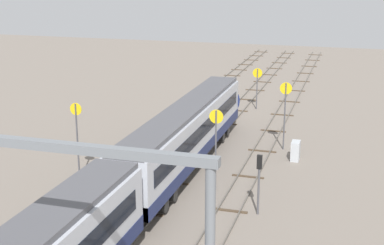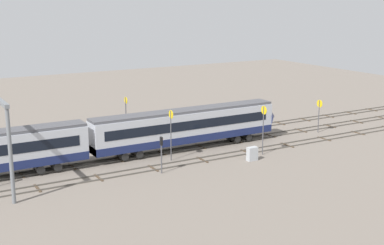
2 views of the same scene
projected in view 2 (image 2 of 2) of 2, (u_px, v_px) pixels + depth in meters
ground_plane at (181, 150)px, 64.75m from camera, size 146.67×146.67×0.00m
track_near_foreground at (202, 160)px, 60.53m from camera, size 130.67×2.40×0.16m
track_with_train at (181, 149)px, 64.73m from camera, size 130.67×2.40×0.16m
track_middle at (163, 140)px, 68.94m from camera, size 130.67×2.40×0.16m
speed_sign_near_foreground at (263, 123)px, 61.85m from camera, size 0.14×1.01×5.86m
speed_sign_mid_trackside at (126, 114)px, 67.40m from camera, size 0.14×0.88×5.88m
speed_sign_far_trackside at (171, 128)px, 59.61m from camera, size 0.14×0.97×5.83m
speed_sign_distant_end at (319, 111)px, 72.43m from camera, size 0.14×1.04×4.56m
signal_light_trackside_approach at (161, 149)px, 55.42m from camera, size 0.31×0.32×3.96m
relay_cabinet at (252, 154)px, 60.25m from camera, size 1.22×0.67×1.57m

